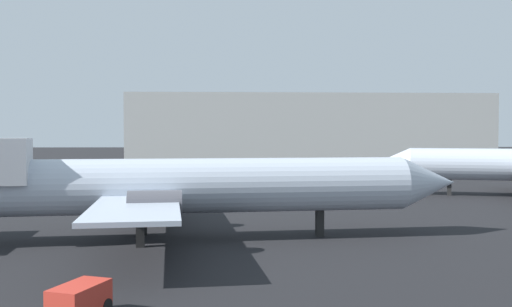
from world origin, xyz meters
name	(u,v)px	position (x,y,z in m)	size (l,w,h in m)	color
airplane_at_gate	(161,186)	(-3.97, 25.14, 3.52)	(39.83, 25.17, 11.80)	#B2BCCC
baggage_cart	(80,299)	(-5.17, 9.34, 0.76)	(2.10, 2.71, 1.30)	red
terminal_building	(307,131)	(17.91, 114.44, 7.70)	(76.54, 21.80, 15.40)	#B7B7B2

